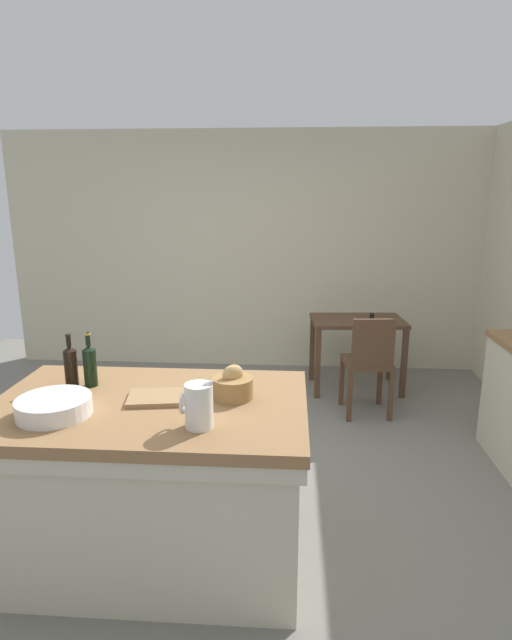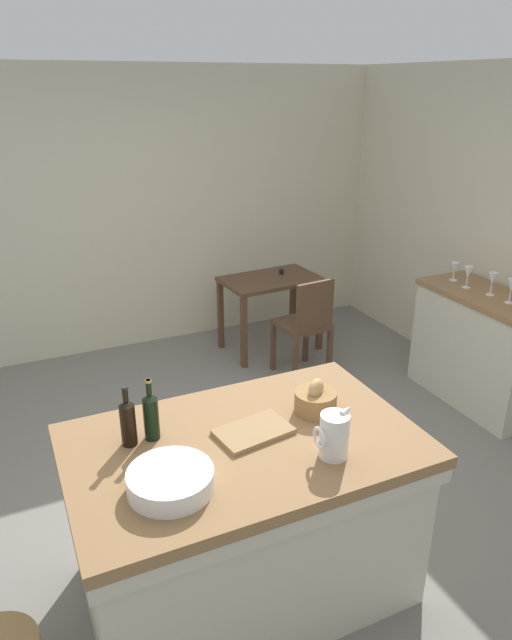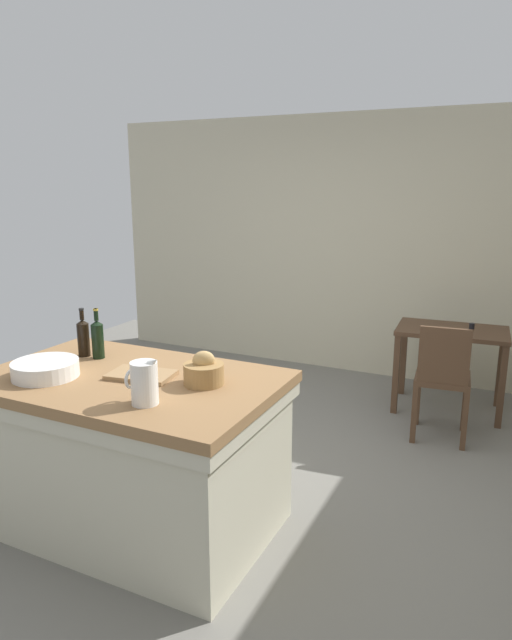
# 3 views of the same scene
# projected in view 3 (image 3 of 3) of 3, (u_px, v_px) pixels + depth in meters

# --- Properties ---
(ground_plane) EXTENTS (6.76, 6.76, 0.00)m
(ground_plane) POSITION_uv_depth(u_px,v_px,m) (227.00, 478.00, 3.77)
(ground_plane) COLOR slate
(wall_back) EXTENTS (5.32, 0.12, 2.60)m
(wall_back) POSITION_uv_depth(u_px,v_px,m) (347.00, 246.00, 5.74)
(wall_back) COLOR beige
(wall_back) RESTS_ON ground
(island_table) EXTENTS (1.63, 1.03, 0.90)m
(island_table) POSITION_uv_depth(u_px,v_px,m) (133.00, 447.00, 3.16)
(island_table) COLOR olive
(island_table) RESTS_ON ground
(writing_desk) EXTENTS (0.94, 0.62, 0.78)m
(writing_desk) POSITION_uv_depth(u_px,v_px,m) (451.00, 342.00, 4.78)
(writing_desk) COLOR #513826
(writing_desk) RESTS_ON ground
(wooden_chair) EXTENTS (0.44, 0.44, 0.92)m
(wooden_chair) POSITION_uv_depth(u_px,v_px,m) (443.00, 377.00, 4.23)
(wooden_chair) COLOR #513826
(wooden_chair) RESTS_ON ground
(pitcher) EXTENTS (0.17, 0.13, 0.25)m
(pitcher) POSITION_uv_depth(u_px,v_px,m) (144.00, 382.00, 2.66)
(pitcher) COLOR white
(pitcher) RESTS_ON island_table
(wash_bowl) EXTENTS (0.36, 0.36, 0.09)m
(wash_bowl) POSITION_uv_depth(u_px,v_px,m) (45.00, 369.00, 3.05)
(wash_bowl) COLOR white
(wash_bowl) RESTS_ON island_table
(bread_basket) EXTENTS (0.21, 0.21, 0.18)m
(bread_basket) POSITION_uv_depth(u_px,v_px,m) (204.00, 372.00, 2.94)
(bread_basket) COLOR olive
(bread_basket) RESTS_ON island_table
(cutting_board) EXTENTS (0.38, 0.27, 0.02)m
(cutting_board) POSITION_uv_depth(u_px,v_px,m) (141.00, 375.00, 3.06)
(cutting_board) COLOR #99754C
(cutting_board) RESTS_ON island_table
(wine_bottle_dark) EXTENTS (0.07, 0.07, 0.31)m
(wine_bottle_dark) POSITION_uv_depth(u_px,v_px,m) (98.00, 338.00, 3.36)
(wine_bottle_dark) COLOR black
(wine_bottle_dark) RESTS_ON island_table
(wine_bottle_amber) EXTENTS (0.07, 0.07, 0.30)m
(wine_bottle_amber) POSITION_uv_depth(u_px,v_px,m) (83.00, 337.00, 3.40)
(wine_bottle_amber) COLOR black
(wine_bottle_amber) RESTS_ON island_table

